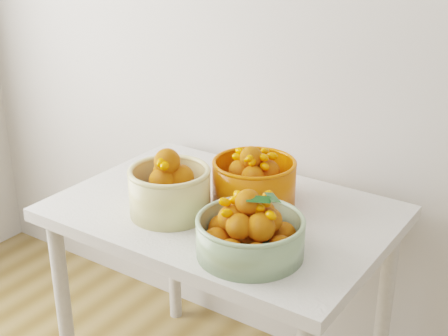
% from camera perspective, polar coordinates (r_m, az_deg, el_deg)
% --- Properties ---
extents(table, '(1.00, 0.70, 0.75)m').
position_cam_1_polar(table, '(1.95, -0.06, -6.16)').
color(table, silver).
rests_on(table, ground).
extents(bowl_cream, '(0.31, 0.31, 0.21)m').
position_cam_1_polar(bowl_cream, '(1.85, -5.00, -1.96)').
color(bowl_cream, '#D8CA84').
rests_on(bowl_cream, table).
extents(bowl_green, '(0.35, 0.35, 0.18)m').
position_cam_1_polar(bowl_green, '(1.64, 2.36, -5.90)').
color(bowl_green, '#87A577').
rests_on(bowl_green, table).
extents(bowl_orange, '(0.32, 0.32, 0.19)m').
position_cam_1_polar(bowl_orange, '(1.91, 2.77, -1.14)').
color(bowl_orange, '#DF4E03').
rests_on(bowl_orange, table).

